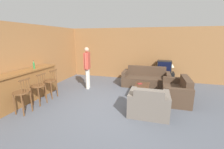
{
  "coord_description": "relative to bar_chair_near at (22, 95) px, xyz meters",
  "views": [
    {
      "loc": [
        1.23,
        -4.01,
        2.11
      ],
      "look_at": [
        -0.18,
        0.91,
        0.85
      ],
      "focal_mm": 24.0,
      "sensor_mm": 36.0,
      "label": 1
    }
  ],
  "objects": [
    {
      "name": "bar_chair_far",
      "position": [
        -0.0,
        1.21,
        0.0
      ],
      "size": [
        0.44,
        0.44,
        1.03
      ],
      "color": "brown",
      "rests_on": "ground_plane"
    },
    {
      "name": "armchair_near",
      "position": [
        3.42,
        0.88,
        -0.26
      ],
      "size": [
        1.09,
        0.84,
        0.83
      ],
      "color": "#70665B",
      "rests_on": "ground_plane"
    },
    {
      "name": "bar_chair_mid",
      "position": [
        -0.0,
        0.63,
        0.0
      ],
      "size": [
        0.45,
        0.45,
        1.03
      ],
      "color": "brown",
      "rests_on": "ground_plane"
    },
    {
      "name": "person_by_window",
      "position": [
        0.83,
        2.51,
        0.42
      ],
      "size": [
        0.26,
        0.56,
        1.74
      ],
      "color": "silver",
      "rests_on": "ground_plane"
    },
    {
      "name": "wall_left",
      "position": [
        -0.94,
        2.28,
        0.74
      ],
      "size": [
        0.08,
        8.71,
        2.6
      ],
      "color": "#9E6B3D",
      "rests_on": "ground_plane"
    },
    {
      "name": "couch_far",
      "position": [
        3.17,
        3.51,
        -0.26
      ],
      "size": [
        2.01,
        0.88,
        0.85
      ],
      "color": "#4C3828",
      "rests_on": "ground_plane"
    },
    {
      "name": "wall_back",
      "position": [
        2.27,
        4.64,
        0.74
      ],
      "size": [
        9.4,
        0.08,
        2.6
      ],
      "color": "#9E6B3D",
      "rests_on": "ground_plane"
    },
    {
      "name": "bar_chair_near",
      "position": [
        0.0,
        0.0,
        0.0
      ],
      "size": [
        0.43,
        0.43,
        1.03
      ],
      "color": "brown",
      "rests_on": "ground_plane"
    },
    {
      "name": "table_lamp",
      "position": [
        4.26,
        4.29,
        0.3
      ],
      "size": [
        0.3,
        0.3,
        0.45
      ],
      "color": "brown",
      "rests_on": "tv_unit"
    },
    {
      "name": "bar_counter",
      "position": [
        -0.61,
        0.6,
        -0.03
      ],
      "size": [
        0.55,
        2.82,
        1.06
      ],
      "color": "brown",
      "rests_on": "ground_plane"
    },
    {
      "name": "bottle",
      "position": [
        -0.54,
        1.11,
        0.63
      ],
      "size": [
        0.06,
        0.06,
        0.29
      ],
      "color": "#2D7F3D",
      "rests_on": "bar_counter"
    },
    {
      "name": "tv_unit",
      "position": [
        3.95,
        4.29,
        -0.3
      ],
      "size": [
        0.95,
        0.52,
        0.53
      ],
      "color": "black",
      "rests_on": "ground_plane"
    },
    {
      "name": "tv",
      "position": [
        3.95,
        4.28,
        0.23
      ],
      "size": [
        0.63,
        0.44,
        0.54
      ],
      "color": "black",
      "rests_on": "tv_unit"
    },
    {
      "name": "loveseat_right",
      "position": [
        4.32,
        2.2,
        -0.26
      ],
      "size": [
        0.81,
        1.5,
        0.82
      ],
      "color": "#4C3828",
      "rests_on": "ground_plane"
    },
    {
      "name": "book_on_table",
      "position": [
        3.02,
        2.4,
        -0.14
      ],
      "size": [
        0.2,
        0.19,
        0.02
      ],
      "color": "maroon",
      "rests_on": "coffee_table"
    },
    {
      "name": "coffee_table",
      "position": [
        3.12,
        2.2,
        -0.21
      ],
      "size": [
        0.52,
        1.03,
        0.41
      ],
      "color": "#472D1E",
      "rests_on": "ground_plane"
    },
    {
      "name": "ground_plane",
      "position": [
        2.27,
        0.93,
        -0.56
      ],
      "size": [
        24.0,
        24.0,
        0.0
      ],
      "primitive_type": "plane",
      "color": "#565B66"
    }
  ]
}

